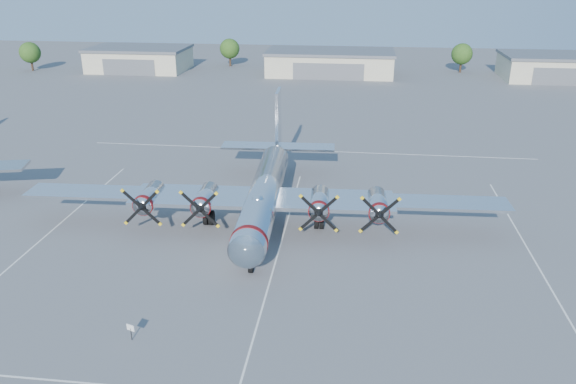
# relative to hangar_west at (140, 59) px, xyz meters

# --- Properties ---
(ground) EXTENTS (260.00, 260.00, 0.00)m
(ground) POSITION_rel_hangar_west_xyz_m (45.00, -81.96, -2.71)
(ground) COLOR #525255
(ground) RESTS_ON ground
(parking_lines) EXTENTS (60.00, 50.08, 0.01)m
(parking_lines) POSITION_rel_hangar_west_xyz_m (45.00, -83.71, -2.71)
(parking_lines) COLOR silver
(parking_lines) RESTS_ON ground
(hangar_west) EXTENTS (22.60, 14.60, 5.40)m
(hangar_west) POSITION_rel_hangar_west_xyz_m (0.00, 0.00, 0.00)
(hangar_west) COLOR beige
(hangar_west) RESTS_ON ground
(hangar_center) EXTENTS (28.60, 14.60, 5.40)m
(hangar_center) POSITION_rel_hangar_west_xyz_m (45.00, -0.00, -0.00)
(hangar_center) COLOR beige
(hangar_center) RESTS_ON ground
(hangar_east) EXTENTS (20.60, 14.60, 5.40)m
(hangar_east) POSITION_rel_hangar_west_xyz_m (93.00, 0.00, 0.00)
(hangar_east) COLOR beige
(hangar_east) RESTS_ON ground
(tree_far_west) EXTENTS (4.80, 4.80, 6.64)m
(tree_far_west) POSITION_rel_hangar_west_xyz_m (-25.00, -3.96, 1.51)
(tree_far_west) COLOR #382619
(tree_far_west) RESTS_ON ground
(tree_west) EXTENTS (4.80, 4.80, 6.64)m
(tree_west) POSITION_rel_hangar_west_xyz_m (20.00, 8.04, 1.51)
(tree_west) COLOR #382619
(tree_west) RESTS_ON ground
(tree_east) EXTENTS (4.80, 4.80, 6.64)m
(tree_east) POSITION_rel_hangar_west_xyz_m (75.00, 6.04, 1.51)
(tree_east) COLOR #382619
(tree_east) RESTS_ON ground
(main_bomber_b29) EXTENTS (46.72, 32.97, 10.05)m
(main_bomber_b29) POSITION_rel_hangar_west_xyz_m (42.80, -79.08, -2.71)
(main_bomber_b29) COLOR silver
(main_bomber_b29) RESTS_ON ground
(info_placard) EXTENTS (0.60, 0.26, 1.20)m
(info_placard) POSITION_rel_hangar_west_xyz_m (36.87, -99.55, -1.87)
(info_placard) COLOR black
(info_placard) RESTS_ON ground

